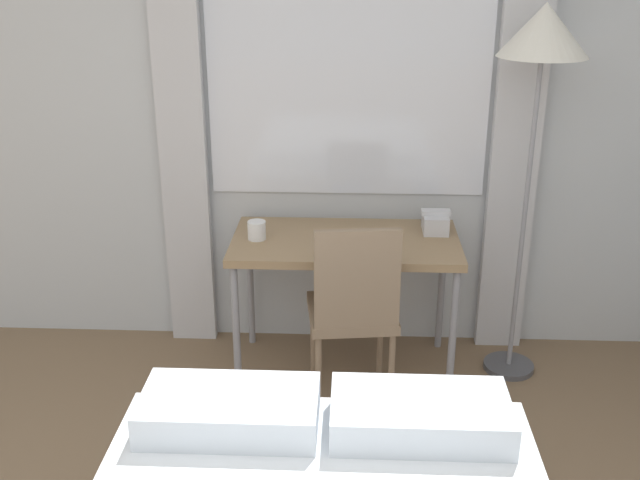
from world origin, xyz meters
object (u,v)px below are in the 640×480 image
telephone (435,222)px  mug (257,230)px  standing_lamp (542,53)px  book (350,240)px  desk_chair (354,304)px  desk (345,251)px

telephone → mug: (-0.88, -0.14, -0.00)m
standing_lamp → mug: (-1.29, -0.06, -0.84)m
telephone → book: (-0.42, -0.17, -0.04)m
desk_chair → standing_lamp: 1.40m
standing_lamp → mug: 1.54m
desk → desk_chair: desk_chair is taller
telephone → book: bearing=-158.5°
desk → standing_lamp: size_ratio=0.60×
book → mug: (-0.45, 0.03, 0.03)m
standing_lamp → desk: bearing=-177.7°
desk_chair → book: 0.34m
book → telephone: bearing=21.5°
desk_chair → telephone: size_ratio=5.73×
book → mug: size_ratio=2.62×
desk → book: 0.09m
mug → telephone: bearing=9.2°
desk_chair → mug: desk_chair is taller
desk → desk_chair: (0.04, -0.30, -0.14)m
telephone → standing_lamp: bearing=-11.7°
standing_lamp → telephone: standing_lamp is taller
desk → standing_lamp: standing_lamp is taller
standing_lamp → book: standing_lamp is taller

